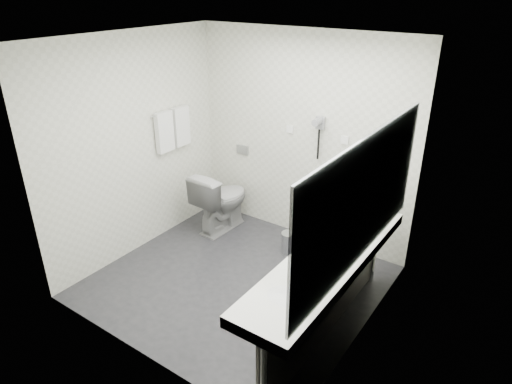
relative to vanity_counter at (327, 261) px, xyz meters
The scene contains 31 objects.
floor 1.39m from the vanity_counter, 169.92° to the left, with size 2.80×2.80×0.00m, color #2A292E.
ceiling 2.05m from the vanity_counter, 169.92° to the left, with size 2.80×2.80×0.00m, color white.
wall_back 1.93m from the vanity_counter, 126.87° to the left, with size 2.80×2.80×0.00m, color white.
wall_front 1.64m from the vanity_counter, 135.64° to the right, with size 2.80×2.80×0.00m, color white.
wall_left 2.57m from the vanity_counter, behind, with size 2.60×2.60×0.00m, color white.
wall_right 0.56m from the vanity_counter, 36.03° to the left, with size 2.60×2.60×0.00m, color white.
vanity_counter is the anchor object (origin of this frame).
vanity_panel 0.43m from the vanity_counter, ahead, with size 0.03×2.15×0.75m, color gray.
vanity_post_near 1.12m from the vanity_counter, 86.97° to the right, with size 0.06×0.06×0.75m, color silver.
vanity_post_far 1.12m from the vanity_counter, 86.97° to the left, with size 0.06×0.06×0.75m, color silver.
mirror 0.70m from the vanity_counter, ahead, with size 0.02×2.20×1.05m, color #B2BCC6.
basin_near 0.65m from the vanity_counter, 90.00° to the right, with size 0.40×0.31×0.05m, color white.
basin_far 0.65m from the vanity_counter, 90.00° to the left, with size 0.40×0.31×0.05m, color white.
faucet_near 0.69m from the vanity_counter, 73.30° to the right, with size 0.04×0.04×0.15m, color silver.
faucet_far 0.69m from the vanity_counter, 73.30° to the left, with size 0.04×0.04×0.15m, color silver.
soap_bottle_a 0.16m from the vanity_counter, 24.12° to the right, with size 0.05×0.05×0.12m, color white.
soap_bottle_b 0.25m from the vanity_counter, 69.01° to the left, with size 0.07×0.07×0.09m, color white.
glass_left 0.25m from the vanity_counter, 49.80° to the left, with size 0.07×0.07×0.12m, color silver.
glass_right 0.34m from the vanity_counter, 71.46° to the left, with size 0.05×0.05×0.10m, color silver.
toilet 2.28m from the vanity_counter, 152.53° to the left, with size 0.45×0.79×0.80m, color white.
flush_plate 2.48m from the vanity_counter, 143.06° to the left, with size 0.18×0.02×0.12m, color #B2B5BA.
pedal_bin 1.55m from the vanity_counter, 133.61° to the left, with size 0.18×0.18×0.25m, color #B2B5BA.
bin_lid 1.50m from the vanity_counter, 133.61° to the left, with size 0.18×0.18×0.01m, color #B2B5BA.
towel_rail 2.69m from the vanity_counter, 163.14° to the left, with size 0.02×0.02×0.62m, color silver.
towel_near 2.59m from the vanity_counter, 166.10° to the left, with size 0.07×0.24×0.48m, color white.
towel_far 2.67m from the vanity_counter, 160.15° to the left, with size 0.07×0.24×0.48m, color white.
dryer_cradle 1.85m from the vanity_counter, 120.76° to the left, with size 0.10×0.04×0.14m, color gray.
dryer_barrel 1.81m from the vanity_counter, 122.01° to the left, with size 0.08×0.08×0.14m, color gray.
dryer_cord 1.76m from the vanity_counter, 121.02° to the left, with size 0.02×0.02×0.35m, color black.
switch_plate_a 2.04m from the vanity_counter, 130.59° to the left, with size 0.09×0.02×0.09m, color white.
switch_plate_b 1.69m from the vanity_counter, 111.13° to the left, with size 0.09×0.02×0.09m, color white.
Camera 1 is at (2.46, -3.18, 2.96)m, focal length 31.78 mm.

